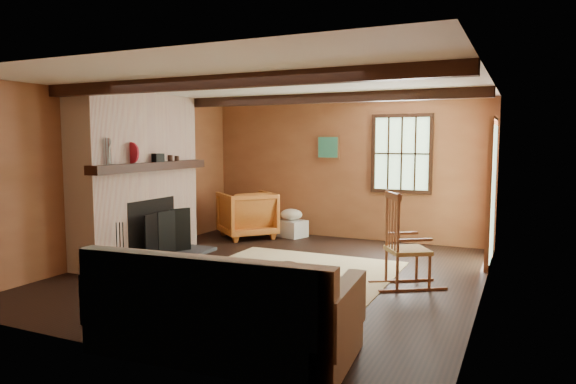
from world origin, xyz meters
The scene contains 10 objects.
ground centered at (0.00, 0.00, 0.00)m, with size 5.50×5.50×0.00m, color black.
room_envelope centered at (0.22, 0.26, 1.63)m, with size 5.02×5.52×2.44m.
fireplace centered at (-2.23, 0.00, 1.10)m, with size 1.02×2.30×2.40m.
rug centered at (0.20, -0.20, 0.00)m, with size 2.50×3.00×0.01m, color beige.
rocking_chair centered at (1.63, 0.11, 0.48)m, with size 0.92×0.80×1.13m.
sofa centered at (0.71, -2.41, 0.31)m, with size 2.21×1.12×0.86m.
firewood_pile centered at (-1.96, 2.60, 0.12)m, with size 0.66×0.12×0.24m.
laundry_basket centered at (-0.89, 2.43, 0.15)m, with size 0.50×0.38×0.30m, color silver.
basket_pillow centered at (-0.89, 2.43, 0.40)m, with size 0.40×0.32×0.20m, color beige.
armchair centered at (-1.57, 2.03, 0.41)m, with size 0.88×0.91×0.83m, color #BF6026.
Camera 1 is at (2.88, -5.84, 1.72)m, focal length 32.00 mm.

